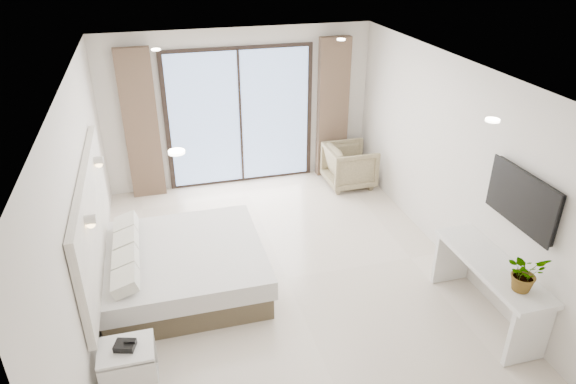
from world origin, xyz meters
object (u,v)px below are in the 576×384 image
(bed, at_px, (182,268))
(nightstand, at_px, (129,366))
(armchair, at_px, (350,164))
(console_desk, at_px, (490,278))

(bed, bearing_deg, nightstand, -113.75)
(bed, xyz_separation_m, armchair, (3.12, 2.21, 0.12))
(armchair, bearing_deg, nightstand, 134.04)
(bed, height_order, nightstand, bed)
(bed, height_order, armchair, armchair)
(bed, height_order, console_desk, console_desk)
(bed, distance_m, armchair, 3.82)
(nightstand, relative_size, console_desk, 0.33)
(console_desk, relative_size, armchair, 2.01)
(nightstand, relative_size, armchair, 0.66)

